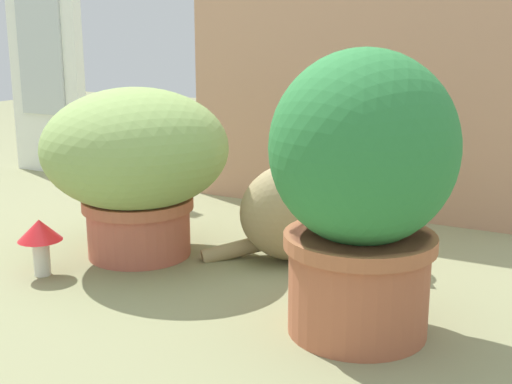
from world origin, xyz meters
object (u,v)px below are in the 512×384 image
(leafy_planter, at_px, (362,185))
(cat, at_px, (306,205))
(mushroom_ornament_red, at_px, (40,235))
(grass_planter, at_px, (136,160))

(leafy_planter, xyz_separation_m, cat, (-0.23, 0.30, -0.13))
(leafy_planter, relative_size, cat, 1.34)
(leafy_planter, bearing_deg, cat, 127.44)
(leafy_planter, relative_size, mushroom_ornament_red, 3.95)
(leafy_planter, height_order, cat, leafy_planter)
(grass_planter, bearing_deg, cat, 23.83)
(mushroom_ornament_red, bearing_deg, grass_planter, 64.02)
(leafy_planter, height_order, mushroom_ornament_red, leafy_planter)
(grass_planter, xyz_separation_m, leafy_planter, (0.57, -0.15, 0.04))
(leafy_planter, xyz_separation_m, mushroom_ornament_red, (-0.67, -0.05, -0.17))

